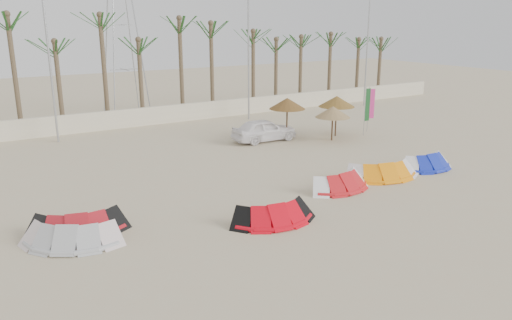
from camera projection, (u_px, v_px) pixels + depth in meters
ground at (343, 233)px, 18.10m from camera, size 120.00×120.00×0.00m
boundary_wall at (139, 117)px, 35.92m from camera, size 60.00×0.30×1.30m
palm_line at (136, 34)px, 35.90m from camera, size 52.00×4.00×7.70m
lamp_b at (49, 48)px, 29.86m from camera, size 1.25×0.14×11.00m
lamp_c at (249, 43)px, 36.94m from camera, size 1.25×0.14×11.00m
lamp_d at (368, 39)px, 43.01m from camera, size 1.25×0.14×11.00m
pylon at (127, 112)px, 41.51m from camera, size 3.00×3.00×14.00m
kite_grey at (69, 231)px, 17.22m from camera, size 3.90×2.91×0.90m
kite_red_left at (75, 220)px, 18.19m from camera, size 3.71×2.24×0.90m
kite_red_mid at (269, 210)px, 19.07m from camera, size 3.47×1.94×0.90m
kite_red_right at (337, 179)px, 22.76m from camera, size 3.32×1.76×0.90m
kite_orange at (378, 168)px, 24.40m from camera, size 3.97×2.34×0.90m
kite_blue at (424, 160)px, 25.84m from camera, size 3.08×1.62×0.90m
parasol_left at (287, 104)px, 31.38m from camera, size 2.31×2.31×2.69m
parasol_mid at (333, 112)px, 31.35m from camera, size 2.23×2.23×2.19m
parasol_right at (337, 101)px, 32.40m from camera, size 2.37×2.37×2.65m
flag_pink at (370, 105)px, 33.92m from camera, size 0.44×0.17×3.10m
flag_green at (367, 106)px, 32.67m from camera, size 0.45×0.04×3.30m
car at (264, 130)px, 31.48m from camera, size 4.22×1.77×1.43m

